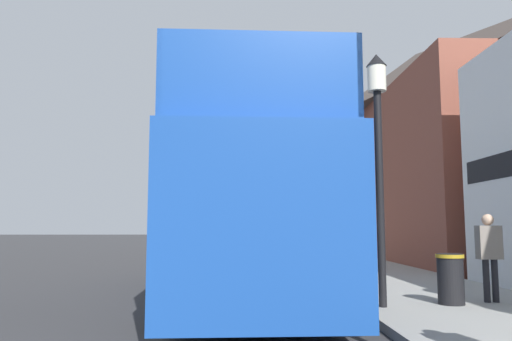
# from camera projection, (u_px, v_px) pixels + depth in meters

# --- Properties ---
(ground_plane) EXTENTS (144.00, 144.00, 0.00)m
(ground_plane) POSITION_uv_depth(u_px,v_px,m) (177.00, 258.00, 23.53)
(ground_plane) COLOR #333335
(sidewalk) EXTENTS (3.72, 108.00, 0.14)m
(sidewalk) POSITION_uv_depth(u_px,v_px,m) (334.00, 260.00, 20.74)
(sidewalk) COLOR #999993
(sidewalk) RESTS_ON ground_plane
(brick_terrace_rear) EXTENTS (6.00, 20.37, 10.09)m
(brick_terrace_rear) POSITION_uv_depth(u_px,v_px,m) (419.00, 154.00, 24.47)
(brick_terrace_rear) COLOR brown
(brick_terrace_rear) RESTS_ON ground_plane
(tour_bus) EXTENTS (2.80, 9.86, 3.87)m
(tour_bus) POSITION_uv_depth(u_px,v_px,m) (247.00, 213.00, 10.48)
(tour_bus) COLOR #19479E
(tour_bus) RESTS_ON ground_plane
(parked_car_ahead_of_bus) EXTENTS (2.02, 4.45, 1.51)m
(parked_car_ahead_of_bus) POSITION_uv_depth(u_px,v_px,m) (266.00, 249.00, 17.11)
(parked_car_ahead_of_bus) COLOR navy
(parked_car_ahead_of_bus) RESTS_ON ground_plane
(pedestrian_third) EXTENTS (0.41, 0.22, 1.55)m
(pedestrian_third) POSITION_uv_depth(u_px,v_px,m) (489.00, 249.00, 8.89)
(pedestrian_third) COLOR #232328
(pedestrian_third) RESTS_ON sidewalk
(lamp_post_nearest) EXTENTS (0.35, 0.35, 4.34)m
(lamp_post_nearest) POSITION_uv_depth(u_px,v_px,m) (378.00, 128.00, 8.61)
(lamp_post_nearest) COLOR black
(lamp_post_nearest) RESTS_ON sidewalk
(lamp_post_second) EXTENTS (0.35, 0.35, 4.57)m
(lamp_post_second) POSITION_uv_depth(u_px,v_px,m) (310.00, 175.00, 17.71)
(lamp_post_second) COLOR black
(lamp_post_second) RESTS_ON sidewalk
(litter_bin) EXTENTS (0.48, 0.48, 0.86)m
(litter_bin) POSITION_uv_depth(u_px,v_px,m) (450.00, 277.00, 8.59)
(litter_bin) COLOR black
(litter_bin) RESTS_ON sidewalk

